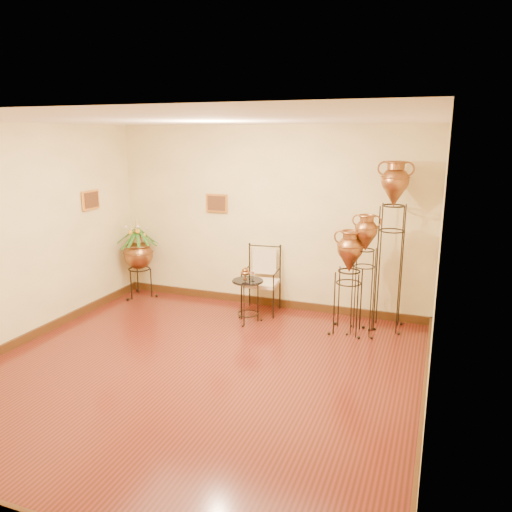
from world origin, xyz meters
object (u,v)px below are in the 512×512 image
(amphora_mid, at_px, (364,274))
(armchair, at_px, (261,280))
(side_table, at_px, (248,300))
(planter_urn, at_px, (138,251))
(amphora_tall, at_px, (391,245))

(amphora_mid, xyz_separation_m, armchair, (-1.57, 0.29, -0.33))
(amphora_mid, xyz_separation_m, side_table, (-1.61, -0.17, -0.51))
(amphora_mid, relative_size, armchair, 1.65)
(amphora_mid, relative_size, side_table, 2.07)
(armchair, bearing_deg, planter_urn, 174.30)
(planter_urn, bearing_deg, amphora_mid, -4.48)
(amphora_mid, distance_m, planter_urn, 3.75)
(planter_urn, distance_m, side_table, 2.22)
(armchair, relative_size, side_table, 1.26)
(side_table, bearing_deg, armchair, 85.77)
(planter_urn, height_order, armchair, planter_urn)
(planter_urn, xyz_separation_m, side_table, (2.13, -0.47, -0.45))
(amphora_tall, distance_m, planter_urn, 4.06)
(planter_urn, distance_m, armchair, 2.18)
(amphora_tall, distance_m, armchair, 2.00)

